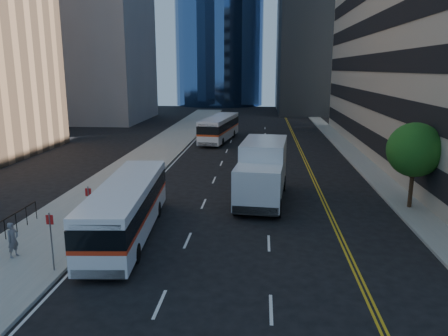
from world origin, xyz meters
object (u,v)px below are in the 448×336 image
object	(u,v)px
box_truck	(262,171)
bus_rear	(219,128)
bus_front	(127,207)
street_tree	(415,150)
pedestrian	(13,240)

from	to	relation	value
box_truck	bus_rear	bearing A→B (deg)	107.39
box_truck	bus_front	bearing A→B (deg)	-130.30
bus_rear	street_tree	bearing A→B (deg)	-52.56
bus_rear	bus_front	bearing A→B (deg)	-85.56
street_tree	pedestrian	bearing A→B (deg)	-155.87
bus_rear	pedestrian	world-z (taller)	bus_rear
bus_front	box_truck	bearing A→B (deg)	39.92
bus_rear	pedestrian	size ratio (longest dim) A/B	7.09
bus_rear	pedestrian	bearing A→B (deg)	-92.34
bus_front	pedestrian	distance (m)	5.33
bus_front	box_truck	distance (m)	9.46
bus_rear	pedestrian	distance (m)	33.71
box_truck	pedestrian	distance (m)	14.77
bus_rear	box_truck	size ratio (longest dim) A/B	1.39
street_tree	box_truck	bearing A→B (deg)	173.40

